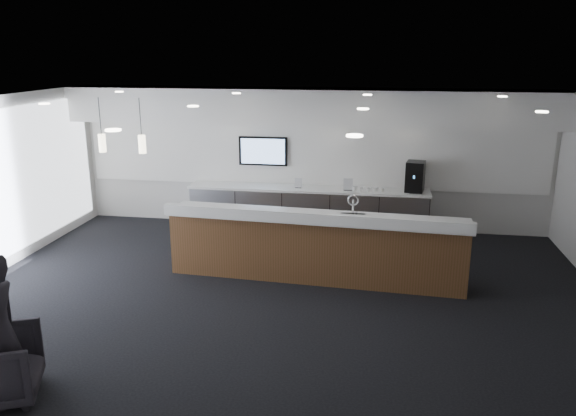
# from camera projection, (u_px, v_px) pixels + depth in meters

# --- Properties ---
(ground) EXTENTS (10.00, 10.00, 0.00)m
(ground) POSITION_uv_depth(u_px,v_px,m) (277.00, 303.00, 8.60)
(ground) COLOR black
(ground) RESTS_ON ground
(ceiling) EXTENTS (10.00, 8.00, 0.02)m
(ceiling) POSITION_uv_depth(u_px,v_px,m) (276.00, 105.00, 7.78)
(ceiling) COLOR black
(ceiling) RESTS_ON back_wall
(back_wall) EXTENTS (10.00, 0.02, 3.00)m
(back_wall) POSITION_uv_depth(u_px,v_px,m) (310.00, 159.00, 11.99)
(back_wall) COLOR silver
(back_wall) RESTS_ON ground
(soffit_bulkhead) EXTENTS (10.00, 0.90, 0.70)m
(soffit_bulkhead) POSITION_uv_depth(u_px,v_px,m) (308.00, 106.00, 11.25)
(soffit_bulkhead) COLOR white
(soffit_bulkhead) RESTS_ON back_wall
(alcove_panel) EXTENTS (9.80, 0.06, 1.40)m
(alcove_panel) POSITION_uv_depth(u_px,v_px,m) (310.00, 154.00, 11.93)
(alcove_panel) COLOR white
(alcove_panel) RESTS_ON back_wall
(back_credenza) EXTENTS (5.06, 0.66, 0.95)m
(back_credenza) POSITION_uv_depth(u_px,v_px,m) (307.00, 209.00, 11.93)
(back_credenza) COLOR #9C9DA4
(back_credenza) RESTS_ON ground
(wall_tv) EXTENTS (1.05, 0.08, 0.62)m
(wall_tv) POSITION_uv_depth(u_px,v_px,m) (263.00, 151.00, 12.01)
(wall_tv) COLOR black
(wall_tv) RESTS_ON back_wall
(pendant_left) EXTENTS (0.12, 0.12, 0.30)m
(pendant_left) POSITION_uv_depth(u_px,v_px,m) (140.00, 145.00, 9.11)
(pendant_left) COLOR #FFF1C6
(pendant_left) RESTS_ON ceiling
(pendant_right) EXTENTS (0.12, 0.12, 0.30)m
(pendant_right) POSITION_uv_depth(u_px,v_px,m) (100.00, 144.00, 9.22)
(pendant_right) COLOR #FFF1C6
(pendant_right) RESTS_ON ceiling
(ceiling_can_lights) EXTENTS (7.00, 5.00, 0.02)m
(ceiling_can_lights) POSITION_uv_depth(u_px,v_px,m) (276.00, 107.00, 7.79)
(ceiling_can_lights) COLOR white
(ceiling_can_lights) RESTS_ON ceiling
(service_counter) EXTENTS (5.04, 1.14, 1.49)m
(service_counter) POSITION_uv_depth(u_px,v_px,m) (315.00, 246.00, 9.39)
(service_counter) COLOR #53361B
(service_counter) RESTS_ON ground
(coffee_machine) EXTENTS (0.42, 0.51, 0.62)m
(coffee_machine) POSITION_uv_depth(u_px,v_px,m) (415.00, 177.00, 11.39)
(coffee_machine) COLOR black
(coffee_machine) RESTS_ON back_credenza
(info_sign_left) EXTENTS (0.15, 0.03, 0.21)m
(info_sign_left) POSITION_uv_depth(u_px,v_px,m) (298.00, 183.00, 11.74)
(info_sign_left) COLOR silver
(info_sign_left) RESTS_ON back_credenza
(info_sign_right) EXTENTS (0.19, 0.02, 0.26)m
(info_sign_right) POSITION_uv_depth(u_px,v_px,m) (348.00, 184.00, 11.51)
(info_sign_right) COLOR silver
(info_sign_right) RESTS_ON back_credenza
(cup_0) EXTENTS (0.09, 0.09, 0.09)m
(cup_0) POSITION_uv_depth(u_px,v_px,m) (382.00, 190.00, 11.43)
(cup_0) COLOR white
(cup_0) RESTS_ON back_credenza
(cup_1) EXTENTS (0.13, 0.13, 0.09)m
(cup_1) POSITION_uv_depth(u_px,v_px,m) (375.00, 189.00, 11.45)
(cup_1) COLOR white
(cup_1) RESTS_ON back_credenza
(cup_2) EXTENTS (0.11, 0.11, 0.09)m
(cup_2) POSITION_uv_depth(u_px,v_px,m) (368.00, 189.00, 11.47)
(cup_2) COLOR white
(cup_2) RESTS_ON back_credenza
(cup_3) EXTENTS (0.12, 0.12, 0.09)m
(cup_3) POSITION_uv_depth(u_px,v_px,m) (361.00, 189.00, 11.49)
(cup_3) COLOR white
(cup_3) RESTS_ON back_credenza
(cup_4) EXTENTS (0.13, 0.13, 0.09)m
(cup_4) POSITION_uv_depth(u_px,v_px,m) (354.00, 189.00, 11.51)
(cup_4) COLOR white
(cup_4) RESTS_ON back_credenza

